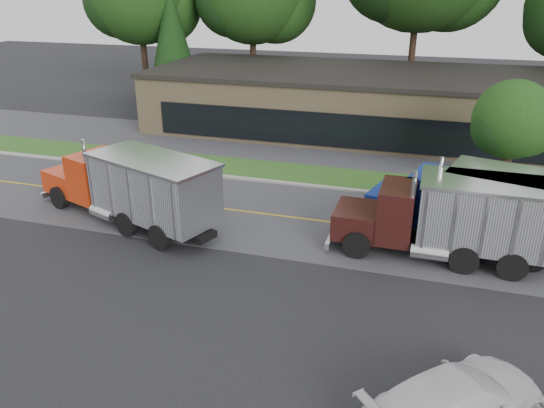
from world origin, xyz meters
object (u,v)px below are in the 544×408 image
(dump_truck_red, at_px, (133,186))
(rally_car, at_px, (456,401))
(dump_truck_maroon, at_px, (451,216))
(dump_truck_blue, at_px, (480,205))

(dump_truck_red, distance_m, rally_car, 16.17)
(dump_truck_red, xyz_separation_m, dump_truck_maroon, (13.60, 0.73, -0.01))
(dump_truck_blue, relative_size, dump_truck_maroon, 1.04)
(rally_car, bearing_deg, dump_truck_blue, -50.61)
(dump_truck_red, xyz_separation_m, dump_truck_blue, (14.75, 2.23, -0.01))
(dump_truck_blue, height_order, dump_truck_maroon, same)
(rally_car, bearing_deg, dump_truck_red, 13.29)
(dump_truck_maroon, bearing_deg, dump_truck_red, 3.54)
(dump_truck_maroon, xyz_separation_m, rally_car, (0.19, -9.09, -1.06))
(dump_truck_red, bearing_deg, rally_car, 168.67)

